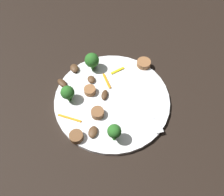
{
  "coord_description": "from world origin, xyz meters",
  "views": [
    {
      "loc": [
        0.28,
        -0.07,
        0.45
      ],
      "look_at": [
        0.0,
        0.0,
        0.01
      ],
      "focal_mm": 36.13,
      "sensor_mm": 36.0,
      "label": 1
    }
  ],
  "objects_px": {
    "broccoli_floret_0": "(114,132)",
    "sausage_slice_2": "(98,113)",
    "plate": "(112,99)",
    "sausage_slice_0": "(90,90)",
    "fork": "(148,103)",
    "sausage_slice_1": "(76,136)",
    "pepper_strip_0": "(105,81)",
    "mushroom_4": "(62,83)",
    "mushroom_0": "(105,95)",
    "mushroom_3": "(74,68)",
    "broccoli_floret_1": "(92,60)",
    "pepper_strip_1": "(118,71)",
    "sausage_slice_3": "(144,63)",
    "broccoli_floret_2": "(68,93)",
    "mushroom_2": "(93,132)",
    "mushroom_1": "(91,79)",
    "pepper_strip_2": "(70,118)"
  },
  "relations": [
    {
      "from": "broccoli_floret_0",
      "to": "pepper_strip_0",
      "type": "bearing_deg",
      "value": 172.94
    },
    {
      "from": "broccoli_floret_2",
      "to": "mushroom_4",
      "type": "height_order",
      "value": "broccoli_floret_2"
    },
    {
      "from": "fork",
      "to": "mushroom_4",
      "type": "height_order",
      "value": "mushroom_4"
    },
    {
      "from": "broccoli_floret_1",
      "to": "mushroom_4",
      "type": "bearing_deg",
      "value": -70.05
    },
    {
      "from": "broccoli_floret_1",
      "to": "sausage_slice_1",
      "type": "distance_m",
      "value": 0.19
    },
    {
      "from": "mushroom_2",
      "to": "pepper_strip_0",
      "type": "relative_size",
      "value": 0.62
    },
    {
      "from": "sausage_slice_1",
      "to": "mushroom_4",
      "type": "height_order",
      "value": "sausage_slice_1"
    },
    {
      "from": "plate",
      "to": "broccoli_floret_2",
      "type": "bearing_deg",
      "value": -103.21
    },
    {
      "from": "mushroom_0",
      "to": "pepper_strip_1",
      "type": "distance_m",
      "value": 0.08
    },
    {
      "from": "broccoli_floret_2",
      "to": "pepper_strip_0",
      "type": "relative_size",
      "value": 0.97
    },
    {
      "from": "sausage_slice_0",
      "to": "fork",
      "type": "bearing_deg",
      "value": 61.14
    },
    {
      "from": "mushroom_2",
      "to": "broccoli_floret_1",
      "type": "bearing_deg",
      "value": 167.68
    },
    {
      "from": "mushroom_0",
      "to": "mushroom_3",
      "type": "relative_size",
      "value": 1.02
    },
    {
      "from": "mushroom_0",
      "to": "broccoli_floret_2",
      "type": "bearing_deg",
      "value": -98.69
    },
    {
      "from": "pepper_strip_1",
      "to": "sausage_slice_3",
      "type": "bearing_deg",
      "value": 91.3
    },
    {
      "from": "pepper_strip_0",
      "to": "pepper_strip_2",
      "type": "relative_size",
      "value": 0.83
    },
    {
      "from": "broccoli_floret_0",
      "to": "sausage_slice_2",
      "type": "bearing_deg",
      "value": -162.55
    },
    {
      "from": "broccoli_floret_2",
      "to": "sausage_slice_0",
      "type": "bearing_deg",
      "value": 97.66
    },
    {
      "from": "mushroom_3",
      "to": "pepper_strip_1",
      "type": "xyz_separation_m",
      "value": [
        0.03,
        0.1,
        -0.0
      ]
    },
    {
      "from": "sausage_slice_1",
      "to": "pepper_strip_2",
      "type": "bearing_deg",
      "value": -171.98
    },
    {
      "from": "sausage_slice_2",
      "to": "mushroom_0",
      "type": "xyz_separation_m",
      "value": [
        -0.04,
        0.03,
        -0.0
      ]
    },
    {
      "from": "sausage_slice_1",
      "to": "pepper_strip_2",
      "type": "height_order",
      "value": "sausage_slice_1"
    },
    {
      "from": "sausage_slice_1",
      "to": "pepper_strip_0",
      "type": "distance_m",
      "value": 0.16
    },
    {
      "from": "pepper_strip_1",
      "to": "pepper_strip_2",
      "type": "xyz_separation_m",
      "value": [
        0.1,
        -0.14,
        -0.0
      ]
    },
    {
      "from": "broccoli_floret_2",
      "to": "sausage_slice_0",
      "type": "relative_size",
      "value": 1.59
    },
    {
      "from": "fork",
      "to": "pepper_strip_1",
      "type": "relative_size",
      "value": 4.75
    },
    {
      "from": "mushroom_1",
      "to": "mushroom_2",
      "type": "height_order",
      "value": "same"
    },
    {
      "from": "mushroom_4",
      "to": "pepper_strip_2",
      "type": "height_order",
      "value": "mushroom_4"
    },
    {
      "from": "plate",
      "to": "mushroom_4",
      "type": "xyz_separation_m",
      "value": [
        -0.07,
        -0.11,
        0.01
      ]
    },
    {
      "from": "plate",
      "to": "sausage_slice_0",
      "type": "distance_m",
      "value": 0.06
    },
    {
      "from": "plate",
      "to": "sausage_slice_2",
      "type": "height_order",
      "value": "sausage_slice_2"
    },
    {
      "from": "broccoli_floret_1",
      "to": "sausage_slice_1",
      "type": "xyz_separation_m",
      "value": [
        0.18,
        -0.07,
        -0.02
      ]
    },
    {
      "from": "sausage_slice_1",
      "to": "mushroom_4",
      "type": "distance_m",
      "value": 0.15
    },
    {
      "from": "broccoli_floret_1",
      "to": "mushroom_4",
      "type": "relative_size",
      "value": 1.6
    },
    {
      "from": "plate",
      "to": "mushroom_0",
      "type": "distance_m",
      "value": 0.02
    },
    {
      "from": "fork",
      "to": "mushroom_0",
      "type": "bearing_deg",
      "value": -117.46
    },
    {
      "from": "pepper_strip_0",
      "to": "pepper_strip_2",
      "type": "height_order",
      "value": "pepper_strip_0"
    },
    {
      "from": "sausage_slice_2",
      "to": "pepper_strip_1",
      "type": "distance_m",
      "value": 0.13
    },
    {
      "from": "sausage_slice_0",
      "to": "sausage_slice_1",
      "type": "relative_size",
      "value": 0.96
    },
    {
      "from": "fork",
      "to": "broccoli_floret_0",
      "type": "height_order",
      "value": "broccoli_floret_0"
    },
    {
      "from": "mushroom_3",
      "to": "mushroom_4",
      "type": "xyz_separation_m",
      "value": [
        0.04,
        -0.04,
        -0.0
      ]
    },
    {
      "from": "pepper_strip_1",
      "to": "pepper_strip_2",
      "type": "bearing_deg",
      "value": -53.82
    },
    {
      "from": "sausage_slice_1",
      "to": "mushroom_0",
      "type": "bearing_deg",
      "value": 136.53
    },
    {
      "from": "plate",
      "to": "mushroom_1",
      "type": "bearing_deg",
      "value": -150.42
    },
    {
      "from": "sausage_slice_0",
      "to": "mushroom_4",
      "type": "distance_m",
      "value": 0.07
    },
    {
      "from": "sausage_slice_2",
      "to": "mushroom_0",
      "type": "bearing_deg",
      "value": 148.65
    },
    {
      "from": "broccoli_floret_1",
      "to": "sausage_slice_0",
      "type": "height_order",
      "value": "broccoli_floret_1"
    },
    {
      "from": "sausage_slice_2",
      "to": "mushroom_4",
      "type": "distance_m",
      "value": 0.12
    },
    {
      "from": "plate",
      "to": "sausage_slice_2",
      "type": "xyz_separation_m",
      "value": [
        0.03,
        -0.04,
        0.01
      ]
    },
    {
      "from": "plate",
      "to": "fork",
      "type": "distance_m",
      "value": 0.08
    }
  ]
}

